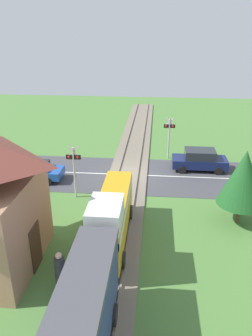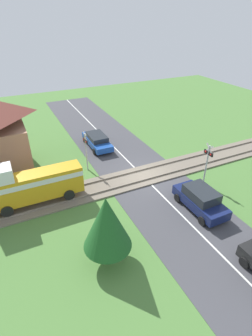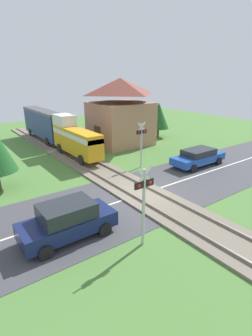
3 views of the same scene
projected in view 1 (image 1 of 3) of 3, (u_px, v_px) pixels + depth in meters
name	position (u px, v px, depth m)	size (l,w,h in m)	color
ground_plane	(128.00, 175.00, 23.93)	(60.00, 60.00, 0.00)	#4C7A38
road_surface	(128.00, 175.00, 23.93)	(48.00, 6.40, 0.02)	#424247
track_bed	(128.00, 174.00, 23.90)	(2.80, 48.00, 0.24)	#756B5B
train	(96.00, 274.00, 11.53)	(1.58, 14.82, 3.18)	gold
car_near_crossing	(199.00, 160.00, 24.47)	(4.03, 1.87, 1.60)	#141E4C
car_far_side	(30.00, 170.00, 22.92)	(4.54, 1.85, 1.31)	#1E4CA8
crossing_signal_west_approach	(169.00, 133.00, 26.22)	(0.90, 0.18, 3.43)	#B7B7B7
crossing_signal_east_approach	(74.00, 165.00, 19.94)	(0.90, 0.18, 3.43)	#B7B7B7
pedestrian_by_station	(60.00, 272.00, 13.20)	(0.43, 0.43, 1.74)	#333338
tree_roadside_hedge	(243.00, 178.00, 17.05)	(2.51, 2.51, 4.19)	brown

